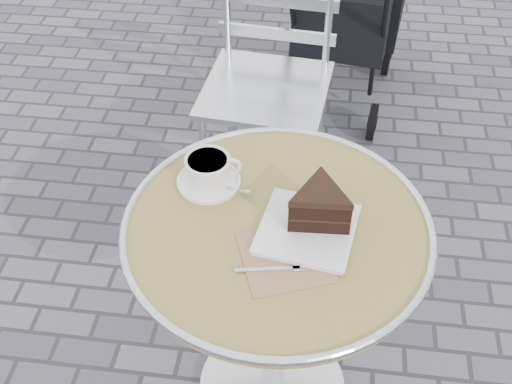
# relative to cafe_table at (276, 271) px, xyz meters

# --- Properties ---
(cafe_table) EXTENTS (0.72, 0.72, 0.74)m
(cafe_table) POSITION_rel_cafe_table_xyz_m (0.00, 0.00, 0.00)
(cafe_table) COLOR silver
(cafe_table) RESTS_ON ground
(cappuccino_set) EXTENTS (0.18, 0.15, 0.08)m
(cappuccino_set) POSITION_rel_cafe_table_xyz_m (-0.18, 0.12, 0.20)
(cappuccino_set) COLOR white
(cappuccino_set) RESTS_ON cafe_table
(cake_plate_set) EXTENTS (0.30, 0.33, 0.11)m
(cake_plate_set) POSITION_rel_cafe_table_xyz_m (0.08, 0.00, 0.22)
(cake_plate_set) COLOR #A27559
(cake_plate_set) RESTS_ON cafe_table
(bistro_chair) EXTENTS (0.47, 0.47, 0.96)m
(bistro_chair) POSITION_rel_cafe_table_xyz_m (-0.12, 0.97, 0.03)
(bistro_chair) COLOR silver
(bistro_chair) RESTS_ON ground
(baby_stroller) EXTENTS (0.52, 0.95, 0.94)m
(baby_stroller) POSITION_rel_cafe_table_xyz_m (0.16, 1.63, -0.15)
(baby_stroller) COLOR black
(baby_stroller) RESTS_ON ground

